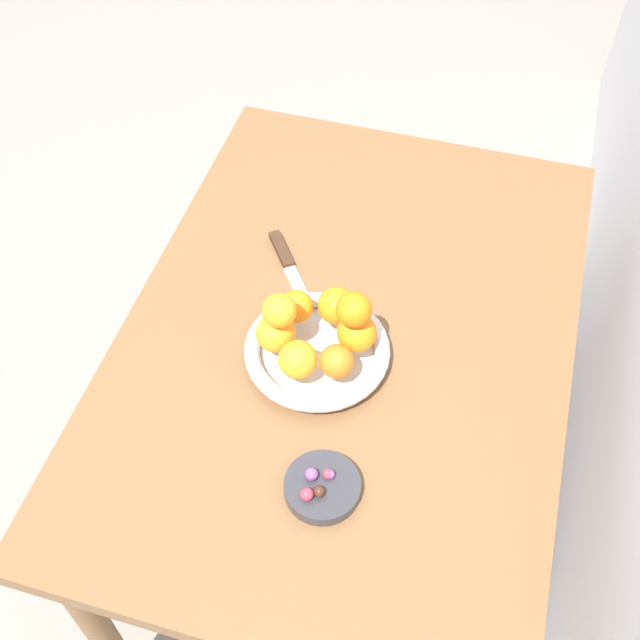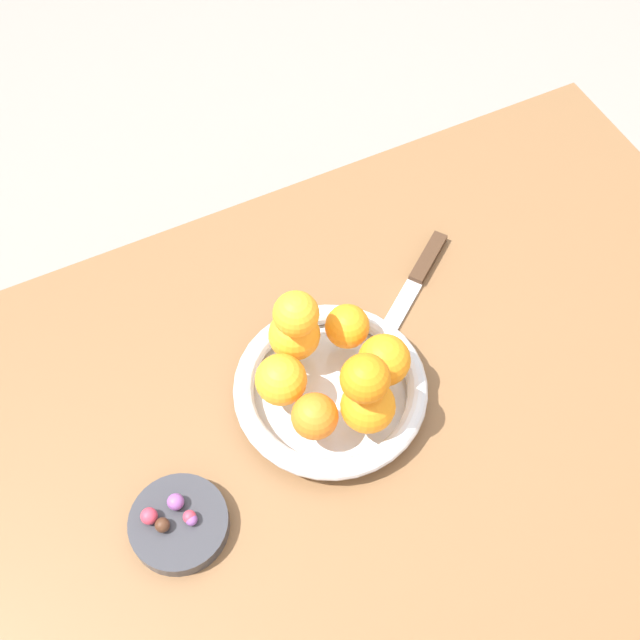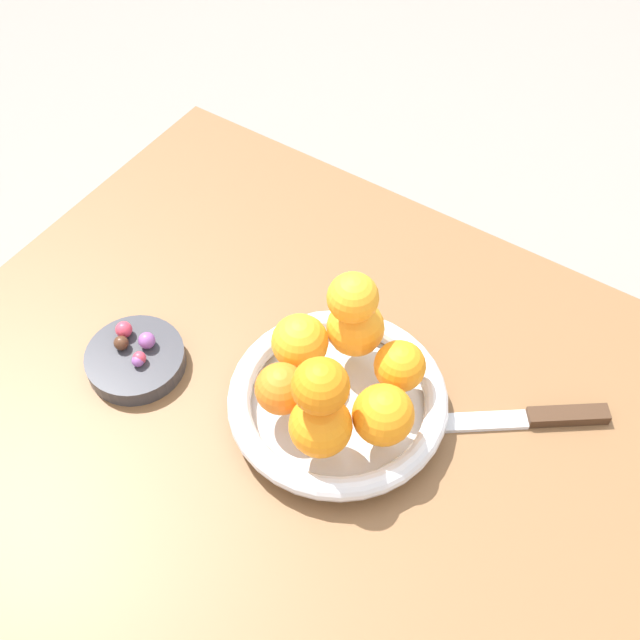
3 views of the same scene
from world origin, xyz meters
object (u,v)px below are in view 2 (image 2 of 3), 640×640
(orange_4, at_px, (294,335))
(orange_3, at_px, (347,326))
(orange_0, at_px, (315,416))
(orange_2, at_px, (384,360))
(orange_7, at_px, (296,314))
(fruit_bowl, at_px, (330,390))
(candy_ball_1, at_px, (149,516))
(candy_ball_0, at_px, (190,517))
(knife, at_px, (410,291))
(orange_6, at_px, (365,378))
(orange_1, at_px, (368,406))
(dining_table, at_px, (387,427))
(candy_ball_4, at_px, (176,502))
(candy_ball_3, at_px, (162,525))
(candy_dish, at_px, (179,524))
(orange_5, at_px, (281,380))
(candy_ball_2, at_px, (191,519))

(orange_4, bearing_deg, orange_3, 166.71)
(orange_0, distance_m, orange_2, 0.11)
(orange_7, bearing_deg, fruit_bowl, 108.74)
(fruit_bowl, distance_m, orange_0, 0.08)
(orange_7, xyz_separation_m, candy_ball_1, (0.24, 0.11, -0.10))
(orange_0, relative_size, candy_ball_1, 2.85)
(candy_ball_0, height_order, knife, candy_ball_0)
(fruit_bowl, relative_size, orange_7, 4.40)
(fruit_bowl, height_order, orange_6, orange_6)
(orange_0, height_order, orange_1, orange_1)
(dining_table, xyz_separation_m, orange_4, (0.09, -0.10, 0.16))
(knife, bearing_deg, candy_ball_4, 21.17)
(candy_ball_3, height_order, candy_ball_4, candy_ball_4)
(orange_4, height_order, candy_ball_4, orange_4)
(candy_ball_1, bearing_deg, fruit_bowl, -167.11)
(orange_7, bearing_deg, orange_4, -91.31)
(candy_dish, xyz_separation_m, orange_0, (-0.19, -0.03, 0.06))
(candy_dish, distance_m, candy_ball_0, 0.02)
(fruit_bowl, relative_size, orange_0, 4.34)
(orange_1, height_order, orange_6, orange_6)
(orange_0, distance_m, orange_4, 0.11)
(orange_1, xyz_separation_m, knife, (-0.15, -0.16, -0.07))
(orange_4, bearing_deg, orange_0, 77.42)
(dining_table, xyz_separation_m, candy_ball_0, (0.29, 0.04, 0.12))
(candy_ball_4, bearing_deg, candy_ball_3, 38.73)
(candy_ball_3, bearing_deg, orange_5, -154.67)
(candy_ball_1, bearing_deg, orange_7, -154.43)
(fruit_bowl, xyz_separation_m, orange_5, (0.06, -0.01, 0.05))
(candy_dish, relative_size, orange_6, 2.01)
(orange_3, distance_m, candy_ball_4, 0.29)
(orange_5, bearing_deg, orange_3, -162.11)
(orange_0, bearing_deg, candy_ball_1, 3.85)
(orange_5, xyz_separation_m, knife, (-0.23, -0.08, -0.07))
(orange_0, relative_size, candy_ball_2, 3.93)
(orange_1, bearing_deg, knife, -133.85)
(orange_5, bearing_deg, orange_0, 105.31)
(orange_6, xyz_separation_m, knife, (-0.15, -0.15, -0.13))
(candy_ball_1, bearing_deg, dining_table, -175.78)
(candy_ball_2, bearing_deg, orange_4, -143.40)
(fruit_bowl, height_order, orange_4, orange_4)
(orange_4, distance_m, knife, 0.20)
(candy_ball_2, xyz_separation_m, candy_ball_3, (0.03, -0.01, 0.00))
(orange_4, distance_m, candy_ball_1, 0.27)
(candy_dish, relative_size, orange_7, 2.08)
(orange_6, distance_m, candy_ball_4, 0.26)
(dining_table, distance_m, candy_ball_3, 0.34)
(fruit_bowl, height_order, candy_ball_2, fruit_bowl)
(orange_6, relative_size, candy_ball_4, 2.90)
(orange_3, height_order, orange_6, orange_6)
(orange_1, distance_m, orange_5, 0.11)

